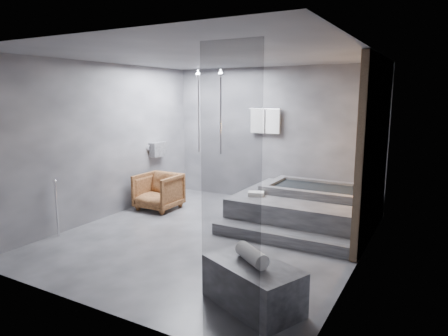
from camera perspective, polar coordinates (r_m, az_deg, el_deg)
The scene contains 7 objects.
room at distance 6.14m, azimuth 2.52°, elevation 5.71°, with size 5.00×5.04×2.82m.
tub_deck at distance 7.27m, azimuth 11.39°, elevation -5.63°, with size 2.20×2.00×0.50m, color #363639.
tub_step at distance 6.26m, azimuth 7.95°, elevation -9.71°, with size 2.20×0.36×0.18m, color #363639.
concrete_bench at distance 4.44m, azimuth 4.12°, elevation -16.30°, with size 1.06×0.58×0.48m, color #353538.
driftwood_chair at distance 8.00m, azimuth -9.33°, elevation -3.32°, with size 0.76×0.78×0.71m, color #402210.
rolled_towel at distance 4.33m, azimuth 3.98°, elevation -12.30°, with size 0.17×0.17×0.46m, color white.
deck_towel at distance 6.99m, azimuth 4.59°, elevation -3.69°, with size 0.27×0.20×0.07m, color white.
Camera 1 is at (3.14, -5.23, 2.23)m, focal length 32.00 mm.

